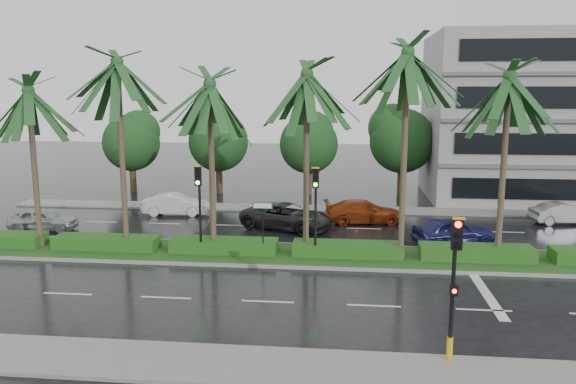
# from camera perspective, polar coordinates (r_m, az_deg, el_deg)

# --- Properties ---
(ground) EXTENTS (120.00, 120.00, 0.00)m
(ground) POSITION_cam_1_polar(r_m,az_deg,el_deg) (26.47, -0.55, -7.16)
(ground) COLOR black
(ground) RESTS_ON ground
(near_sidewalk) EXTENTS (40.00, 2.40, 0.12)m
(near_sidewalk) POSITION_cam_1_polar(r_m,az_deg,el_deg) (17.08, -4.62, -17.18)
(near_sidewalk) COLOR slate
(near_sidewalk) RESTS_ON ground
(far_sidewalk) EXTENTS (40.00, 2.00, 0.12)m
(far_sidewalk) POSITION_cam_1_polar(r_m,az_deg,el_deg) (38.02, 1.51, -1.69)
(far_sidewalk) COLOR slate
(far_sidewalk) RESTS_ON ground
(median) EXTENTS (36.00, 4.00, 0.15)m
(median) POSITION_cam_1_polar(r_m,az_deg,el_deg) (27.39, -0.31, -6.38)
(median) COLOR gray
(median) RESTS_ON ground
(hedge) EXTENTS (35.20, 1.40, 0.60)m
(hedge) POSITION_cam_1_polar(r_m,az_deg,el_deg) (27.29, -0.31, -5.64)
(hedge) COLOR #244C15
(hedge) RESTS_ON median
(lane_markings) EXTENTS (34.00, 13.06, 0.01)m
(lane_markings) POSITION_cam_1_polar(r_m,az_deg,el_deg) (25.90, 6.09, -7.60)
(lane_markings) COLOR silver
(lane_markings) RESTS_ON ground
(palm_row) EXTENTS (26.30, 4.20, 10.27)m
(palm_row) POSITION_cam_1_polar(r_m,az_deg,el_deg) (26.43, -3.05, 10.53)
(palm_row) COLOR #4A402A
(palm_row) RESTS_ON median
(signal_near) EXTENTS (0.34, 0.45, 4.36)m
(signal_near) POSITION_cam_1_polar(r_m,az_deg,el_deg) (16.90, 16.49, -8.88)
(signal_near) COLOR black
(signal_near) RESTS_ON near_sidewalk
(signal_median_left) EXTENTS (0.34, 0.42, 4.36)m
(signal_median_left) POSITION_cam_1_polar(r_m,az_deg,el_deg) (26.76, -9.02, -0.48)
(signal_median_left) COLOR black
(signal_median_left) RESTS_ON median
(signal_median_right) EXTENTS (0.34, 0.42, 4.36)m
(signal_median_right) POSITION_cam_1_polar(r_m,az_deg,el_deg) (25.90, 2.82, -0.72)
(signal_median_right) COLOR black
(signal_median_right) RESTS_ON median
(street_sign) EXTENTS (0.95, 0.09, 2.60)m
(street_sign) POSITION_cam_1_polar(r_m,az_deg,el_deg) (26.50, -2.59, -2.39)
(street_sign) COLOR black
(street_sign) RESTS_ON median
(bg_trees) EXTENTS (32.91, 5.37, 7.76)m
(bg_trees) POSITION_cam_1_polar(r_m,az_deg,el_deg) (42.83, 4.68, 5.61)
(bg_trees) COLOR #3E281C
(bg_trees) RESTS_ON ground
(building) EXTENTS (16.00, 10.00, 12.00)m
(building) POSITION_cam_1_polar(r_m,az_deg,el_deg) (45.38, 24.29, 6.92)
(building) COLOR gray
(building) RESTS_ON ground
(car_silver) EXTENTS (1.83, 3.92, 1.30)m
(car_silver) POSITION_cam_1_polar(r_m,az_deg,el_deg) (35.13, -23.61, -2.57)
(car_silver) COLOR #A1A5A8
(car_silver) RESTS_ON ground
(car_white) EXTENTS (1.80, 4.29, 1.38)m
(car_white) POSITION_cam_1_polar(r_m,az_deg,el_deg) (36.97, -11.35, -1.23)
(car_white) COLOR silver
(car_white) RESTS_ON ground
(car_darkgrey) EXTENTS (4.14, 5.89, 1.49)m
(car_darkgrey) POSITION_cam_1_polar(r_m,az_deg,el_deg) (32.53, -0.13, -2.49)
(car_darkgrey) COLOR black
(car_darkgrey) RESTS_ON ground
(car_red) EXTENTS (2.58, 5.04, 1.40)m
(car_red) POSITION_cam_1_polar(r_m,az_deg,el_deg) (34.33, 7.72, -1.99)
(car_red) COLOR maroon
(car_red) RESTS_ON ground
(car_blue) EXTENTS (2.93, 4.57, 1.45)m
(car_blue) POSITION_cam_1_polar(r_m,az_deg,el_deg) (30.49, 16.46, -3.83)
(car_blue) COLOR navy
(car_blue) RESTS_ON ground
(car_grey) EXTENTS (1.92, 3.98, 1.26)m
(car_grey) POSITION_cam_1_polar(r_m,az_deg,el_deg) (37.73, 26.17, -1.96)
(car_grey) COLOR slate
(car_grey) RESTS_ON ground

